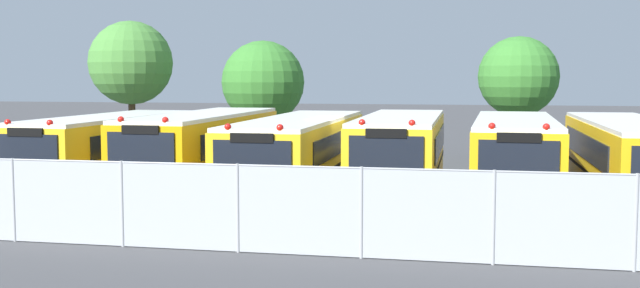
{
  "coord_description": "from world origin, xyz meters",
  "views": [
    {
      "loc": [
        3.88,
        -23.9,
        3.76
      ],
      "look_at": [
        -1.07,
        0.0,
        1.6
      ],
      "focal_mm": 42.71,
      "sensor_mm": 36.0,
      "label": 1
    }
  ],
  "objects_px": {
    "traffic_cone": "(377,236)",
    "school_bus_4": "(514,155)",
    "tree_1": "(266,82)",
    "school_bus_1": "(204,147)",
    "school_bus_5": "(628,158)",
    "tree_2": "(517,75)",
    "school_bus_3": "(401,152)",
    "school_bus_2": "(300,151)",
    "tree_0": "(128,65)",
    "school_bus_0": "(109,148)"
  },
  "relations": [
    {
      "from": "school_bus_1",
      "to": "tree_2",
      "type": "bearing_deg",
      "value": -133.67
    },
    {
      "from": "traffic_cone",
      "to": "school_bus_4",
      "type": "bearing_deg",
      "value": 67.84
    },
    {
      "from": "tree_0",
      "to": "traffic_cone",
      "type": "distance_m",
      "value": 22.32
    },
    {
      "from": "school_bus_5",
      "to": "school_bus_0",
      "type": "bearing_deg",
      "value": -0.79
    },
    {
      "from": "school_bus_3",
      "to": "school_bus_2",
      "type": "bearing_deg",
      "value": 2.16
    },
    {
      "from": "school_bus_2",
      "to": "school_bus_1",
      "type": "bearing_deg",
      "value": -3.52
    },
    {
      "from": "school_bus_4",
      "to": "traffic_cone",
      "type": "distance_m",
      "value": 8.56
    },
    {
      "from": "school_bus_1",
      "to": "tree_1",
      "type": "relative_size",
      "value": 1.8
    },
    {
      "from": "tree_1",
      "to": "school_bus_1",
      "type": "bearing_deg",
      "value": -85.27
    },
    {
      "from": "school_bus_1",
      "to": "school_bus_5",
      "type": "height_order",
      "value": "school_bus_1"
    },
    {
      "from": "school_bus_0",
      "to": "tree_0",
      "type": "distance_m",
      "value": 10.43
    },
    {
      "from": "traffic_cone",
      "to": "school_bus_0",
      "type": "bearing_deg",
      "value": 142.91
    },
    {
      "from": "school_bus_1",
      "to": "tree_1",
      "type": "distance_m",
      "value": 11.0
    },
    {
      "from": "school_bus_4",
      "to": "school_bus_5",
      "type": "bearing_deg",
      "value": 176.73
    },
    {
      "from": "school_bus_1",
      "to": "tree_2",
      "type": "height_order",
      "value": "tree_2"
    },
    {
      "from": "tree_1",
      "to": "school_bus_0",
      "type": "bearing_deg",
      "value": -102.67
    },
    {
      "from": "school_bus_4",
      "to": "tree_2",
      "type": "distance_m",
      "value": 11.33
    },
    {
      "from": "tree_0",
      "to": "traffic_cone",
      "type": "relative_size",
      "value": 9.18
    },
    {
      "from": "school_bus_3",
      "to": "tree_0",
      "type": "distance_m",
      "value": 16.65
    },
    {
      "from": "school_bus_1",
      "to": "tree_2",
      "type": "relative_size",
      "value": 1.77
    },
    {
      "from": "school_bus_3",
      "to": "school_bus_4",
      "type": "distance_m",
      "value": 3.48
    },
    {
      "from": "school_bus_1",
      "to": "traffic_cone",
      "type": "distance_m",
      "value": 10.53
    },
    {
      "from": "tree_0",
      "to": "traffic_cone",
      "type": "height_order",
      "value": "tree_0"
    },
    {
      "from": "school_bus_1",
      "to": "school_bus_2",
      "type": "xyz_separation_m",
      "value": [
        3.33,
        -0.19,
        -0.05
      ]
    },
    {
      "from": "school_bus_0",
      "to": "traffic_cone",
      "type": "xyz_separation_m",
      "value": [
        10.21,
        -7.72,
        -1.01
      ]
    },
    {
      "from": "tree_1",
      "to": "traffic_cone",
      "type": "xyz_separation_m",
      "value": [
        7.74,
        -18.68,
        -3.18
      ]
    },
    {
      "from": "school_bus_1",
      "to": "tree_0",
      "type": "xyz_separation_m",
      "value": [
        -7.05,
        9.09,
        2.92
      ]
    },
    {
      "from": "school_bus_1",
      "to": "school_bus_3",
      "type": "bearing_deg",
      "value": -179.85
    },
    {
      "from": "school_bus_0",
      "to": "traffic_cone",
      "type": "height_order",
      "value": "school_bus_0"
    },
    {
      "from": "school_bus_1",
      "to": "tree_1",
      "type": "height_order",
      "value": "tree_1"
    },
    {
      "from": "school_bus_2",
      "to": "school_bus_4",
      "type": "distance_m",
      "value": 6.73
    },
    {
      "from": "school_bus_2",
      "to": "school_bus_5",
      "type": "bearing_deg",
      "value": 178.89
    },
    {
      "from": "tree_0",
      "to": "traffic_cone",
      "type": "bearing_deg",
      "value": -50.76
    },
    {
      "from": "traffic_cone",
      "to": "school_bus_5",
      "type": "bearing_deg",
      "value": 49.7
    },
    {
      "from": "school_bus_5",
      "to": "tree_1",
      "type": "relative_size",
      "value": 2.0
    },
    {
      "from": "tree_1",
      "to": "school_bus_4",
      "type": "bearing_deg",
      "value": -44.63
    },
    {
      "from": "tree_0",
      "to": "tree_2",
      "type": "relative_size",
      "value": 1.14
    },
    {
      "from": "traffic_cone",
      "to": "tree_0",
      "type": "bearing_deg",
      "value": 129.24
    },
    {
      "from": "school_bus_4",
      "to": "school_bus_3",
      "type": "bearing_deg",
      "value": 1.23
    },
    {
      "from": "tree_0",
      "to": "school_bus_4",
      "type": "bearing_deg",
      "value": -28.12
    },
    {
      "from": "school_bus_1",
      "to": "school_bus_2",
      "type": "height_order",
      "value": "school_bus_1"
    },
    {
      "from": "tree_2",
      "to": "tree_1",
      "type": "bearing_deg",
      "value": -178.77
    },
    {
      "from": "school_bus_4",
      "to": "tree_1",
      "type": "distance_m",
      "value": 15.53
    },
    {
      "from": "school_bus_5",
      "to": "tree_0",
      "type": "xyz_separation_m",
      "value": [
        -20.34,
        9.42,
        2.95
      ]
    },
    {
      "from": "tree_2",
      "to": "tree_0",
      "type": "bearing_deg",
      "value": -173.82
    },
    {
      "from": "school_bus_3",
      "to": "school_bus_1",
      "type": "bearing_deg",
      "value": -0.9
    },
    {
      "from": "tree_0",
      "to": "school_bus_3",
      "type": "bearing_deg",
      "value": -33.79
    },
    {
      "from": "school_bus_2",
      "to": "traffic_cone",
      "type": "xyz_separation_m",
      "value": [
        3.53,
        -7.73,
        -1.01
      ]
    },
    {
      "from": "school_bus_4",
      "to": "school_bus_1",
      "type": "bearing_deg",
      "value": 1.36
    },
    {
      "from": "school_bus_2",
      "to": "tree_0",
      "type": "xyz_separation_m",
      "value": [
        -10.37,
        9.28,
        2.97
      ]
    }
  ]
}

